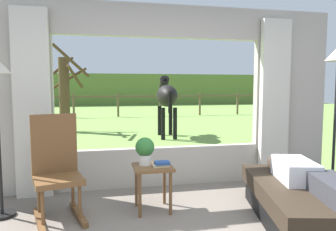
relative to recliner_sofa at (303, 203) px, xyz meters
The scene contains 14 objects.
back_wall_with_window 2.25m from the recliner_sofa, 125.89° to the left, with size 5.20×0.12×2.55m.
curtain_panel_left 3.36m from the recliner_sofa, 152.70° to the left, with size 0.44×0.10×2.40m, color beige.
curtain_panel_right 1.85m from the recliner_sofa, 70.58° to the left, with size 0.44×0.10×2.40m, color beige.
outdoor_pasture_lawn 12.57m from the recliner_sofa, 95.34° to the left, with size 36.00×21.68×0.02m, color #759E47.
distant_hill_ridge 22.41m from the recliner_sofa, 92.99° to the left, with size 36.00×2.00×2.40m, color #5A7335.
recliner_sofa is the anchor object (origin of this frame).
reclining_person 0.31m from the recliner_sofa, 90.00° to the right, with size 0.47×1.43×0.22m.
rocking_chair 2.62m from the recliner_sofa, 163.65° to the left, with size 0.62×0.78×1.12m.
side_table 1.62m from the recliner_sofa, 154.42° to the left, with size 0.44×0.44×0.52m.
potted_plant 1.77m from the recliner_sofa, 153.76° to the left, with size 0.22×0.22×0.32m.
book_stack 1.54m from the recliner_sofa, 155.08° to the left, with size 0.19×0.13×0.06m.
horse 5.93m from the recliner_sofa, 91.91° to the left, with size 0.65×1.82×1.73m.
pasture_tree 8.26m from the recliner_sofa, 112.06° to the left, with size 1.58×1.56×2.65m.
pasture_fence_line 12.27m from the recliner_sofa, 95.47° to the left, with size 16.10×0.10×1.10m.
Camera 1 is at (-0.86, -2.18, 1.42)m, focal length 34.07 mm.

